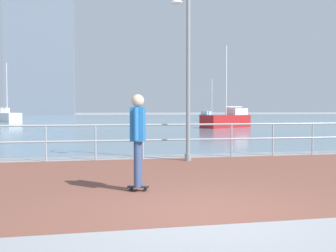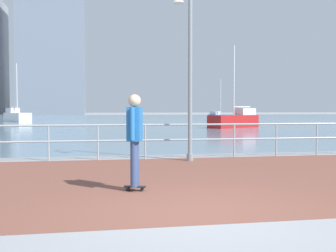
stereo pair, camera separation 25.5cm
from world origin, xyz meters
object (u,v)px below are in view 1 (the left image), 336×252
at_px(sailboat_red, 227,120).
at_px(sailboat_blue, 7,116).
at_px(sailboat_gray, 211,117).
at_px(lamppost, 185,58).
at_px(skateboarder, 138,133).

bearing_deg(sailboat_red, sailboat_blue, 137.39).
bearing_deg(sailboat_gray, lamppost, -108.80).
height_order(lamppost, skateboarder, lamppost).
bearing_deg(sailboat_blue, sailboat_red, -42.61).
height_order(skateboarder, sailboat_blue, sailboat_blue).
bearing_deg(sailboat_gray, sailboat_red, -103.11).
xyz_separation_m(lamppost, sailboat_red, (8.40, 19.64, -2.33)).
bearing_deg(lamppost, skateboarder, -115.18).
relative_size(skateboarder, sailboat_blue, 0.26).
distance_m(lamppost, sailboat_gray, 37.63).
height_order(sailboat_blue, sailboat_red, sailboat_blue).
height_order(sailboat_gray, sailboat_red, sailboat_red).
height_order(skateboarder, sailboat_red, sailboat_red).
relative_size(lamppost, sailboat_gray, 1.05).
height_order(lamppost, sailboat_blue, sailboat_blue).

